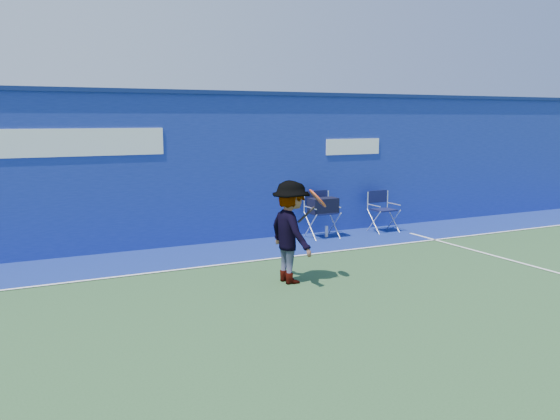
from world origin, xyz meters
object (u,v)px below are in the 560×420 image
directors_chair_right (383,219)px  water_bottle (326,232)px  tennis_player (291,232)px  directors_chair_left (322,219)px

directors_chair_right → water_bottle: size_ratio=3.76×
directors_chair_right → water_bottle: 1.47m
water_bottle → tennis_player: size_ratio=0.15×
directors_chair_right → tennis_player: 4.70m
directors_chair_left → directors_chair_right: (1.58, -0.02, -0.13)m
directors_chair_right → tennis_player: bearing=-143.9°
water_bottle → tennis_player: bearing=-129.7°
directors_chair_left → tennis_player: 3.56m
directors_chair_left → water_bottle: bearing=7.3°
directors_chair_left → water_bottle: (0.12, 0.02, -0.29)m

